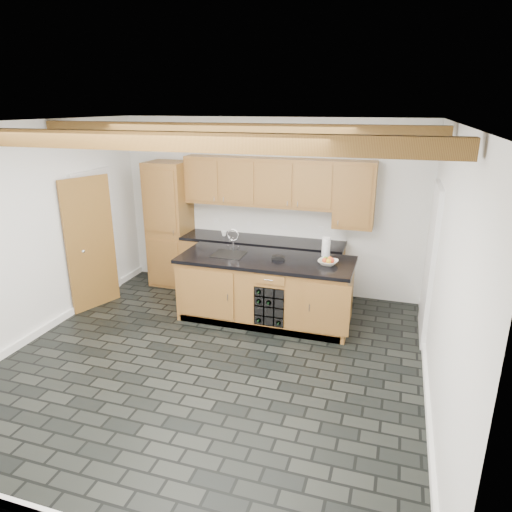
{
  "coord_description": "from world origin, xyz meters",
  "views": [
    {
      "loc": [
        1.98,
        -4.52,
        2.97
      ],
      "look_at": [
        0.31,
        0.8,
        1.12
      ],
      "focal_mm": 32.0,
      "sensor_mm": 36.0,
      "label": 1
    }
  ],
  "objects": [
    {
      "name": "ground",
      "position": [
        0.0,
        0.0,
        0.0
      ],
      "size": [
        5.0,
        5.0,
        0.0
      ],
      "primitive_type": "plane",
      "color": "black",
      "rests_on": "ground"
    },
    {
      "name": "fruit_bowl",
      "position": [
        1.18,
        1.29,
        0.96
      ],
      "size": [
        0.3,
        0.3,
        0.06
      ],
      "primitive_type": "imported",
      "rotation": [
        0.0,
        0.0,
        -0.14
      ],
      "color": "silver",
      "rests_on": "island"
    },
    {
      "name": "faucet",
      "position": [
        -0.25,
        1.33,
        0.96
      ],
      "size": [
        0.45,
        0.4,
        0.34
      ],
      "color": "black",
      "rests_on": "island"
    },
    {
      "name": "mug",
      "position": [
        -0.67,
        2.19,
        0.97
      ],
      "size": [
        0.11,
        0.11,
        0.08
      ],
      "primitive_type": "imported",
      "rotation": [
        0.0,
        0.0,
        0.19
      ],
      "color": "white",
      "rests_on": "back_cabinetry"
    },
    {
      "name": "kitchen_scale",
      "position": [
        0.48,
        1.3,
        0.96
      ],
      "size": [
        0.19,
        0.13,
        0.05
      ],
      "rotation": [
        0.0,
        0.0,
        0.17
      ],
      "color": "black",
      "rests_on": "island"
    },
    {
      "name": "paper_towel",
      "position": [
        1.09,
        1.65,
        1.07
      ],
      "size": [
        0.12,
        0.12,
        0.27
      ],
      "primitive_type": "cylinder",
      "color": "white",
      "rests_on": "island"
    },
    {
      "name": "island",
      "position": [
        0.31,
        1.28,
        0.46
      ],
      "size": [
        2.48,
        0.96,
        0.93
      ],
      "color": "#955B2F",
      "rests_on": "ground"
    },
    {
      "name": "fruit_cluster",
      "position": [
        1.18,
        1.29,
        1.0
      ],
      "size": [
        0.16,
        0.17,
        0.07
      ],
      "color": "red",
      "rests_on": "fruit_bowl"
    },
    {
      "name": "room_shell",
      "position": [
        -0.09,
        0.53,
        1.53
      ],
      "size": [
        5.01,
        5.0,
        5.0
      ],
      "color": "white",
      "rests_on": "ground"
    },
    {
      "name": "back_cabinetry",
      "position": [
        -0.38,
        2.24,
        0.98
      ],
      "size": [
        3.65,
        0.62,
        2.2
      ],
      "color": "#955B2F",
      "rests_on": "ground"
    }
  ]
}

